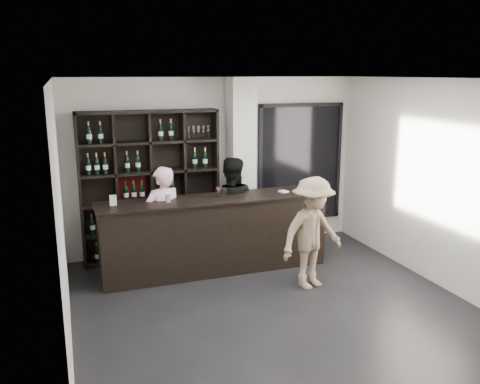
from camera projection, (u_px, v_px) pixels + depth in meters
name	position (u px, v px, depth m)	size (l,w,h in m)	color
floor	(280.00, 314.00, 6.40)	(5.00, 5.50, 0.01)	black
wine_shelf	(151.00, 186.00, 8.10)	(2.20, 0.35, 2.40)	black
structural_column	(241.00, 166.00, 8.44)	(0.40, 0.40, 2.90)	silver
glass_panel	(300.00, 163.00, 9.05)	(1.60, 0.08, 2.10)	black
tasting_counter	(215.00, 234.00, 7.69)	(3.48, 0.72, 1.15)	black
taster_pink	(163.00, 221.00, 7.55)	(0.60, 0.39, 1.64)	#F7C2D2
taster_black	(231.00, 209.00, 8.10)	(0.82, 0.64, 1.68)	black
customer	(312.00, 233.00, 7.05)	(1.03, 0.59, 1.59)	#8F755C
wine_glass	(218.00, 191.00, 7.56)	(0.08, 0.08, 0.19)	white
spit_cup	(168.00, 199.00, 7.28)	(0.08, 0.08, 0.11)	silver
napkin_stack	(284.00, 191.00, 7.91)	(0.13, 0.13, 0.02)	white
card_stand	(113.00, 200.00, 7.12)	(0.10, 0.05, 0.14)	white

